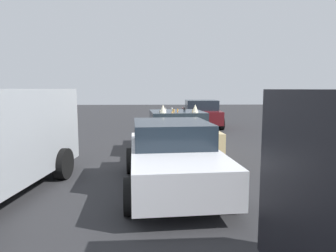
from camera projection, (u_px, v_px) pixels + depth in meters
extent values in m
plane|color=#2D2D30|center=(177.00, 153.00, 9.88)|extent=(60.00, 60.00, 0.00)
cube|color=#D8BC7F|center=(177.00, 135.00, 9.80)|extent=(4.63, 2.18, 0.69)
cube|color=#1E2833|center=(177.00, 118.00, 9.84)|extent=(1.95, 1.82, 0.42)
cylinder|color=black|center=(217.00, 152.00, 8.58)|extent=(0.63, 0.27, 0.61)
cylinder|color=black|center=(151.00, 154.00, 8.36)|extent=(0.63, 0.27, 0.61)
cylinder|color=black|center=(196.00, 137.00, 11.32)|extent=(0.63, 0.27, 0.61)
cylinder|color=black|center=(146.00, 138.00, 11.10)|extent=(0.63, 0.27, 0.61)
ellipsoid|color=black|center=(146.00, 127.00, 11.34)|extent=(0.12, 0.03, 0.10)
ellipsoid|color=black|center=(150.00, 141.00, 9.42)|extent=(0.19, 0.04, 0.16)
ellipsoid|color=black|center=(195.00, 132.00, 11.49)|extent=(0.15, 0.03, 0.09)
ellipsoid|color=black|center=(150.00, 140.00, 9.17)|extent=(0.17, 0.03, 0.11)
ellipsoid|color=black|center=(149.00, 142.00, 9.53)|extent=(0.18, 0.03, 0.14)
ellipsoid|color=black|center=(197.00, 131.00, 11.20)|extent=(0.18, 0.03, 0.14)
ellipsoid|color=black|center=(148.00, 129.00, 10.55)|extent=(0.19, 0.04, 0.10)
ellipsoid|color=black|center=(150.00, 138.00, 9.01)|extent=(0.19, 0.04, 0.11)
ellipsoid|color=black|center=(210.00, 135.00, 9.29)|extent=(0.16, 0.03, 0.10)
cone|color=gray|center=(179.00, 133.00, 7.63)|extent=(0.12, 0.12, 0.08)
cone|color=orange|center=(194.00, 132.00, 7.68)|extent=(0.14, 0.14, 0.12)
cone|color=gray|center=(193.00, 131.00, 7.92)|extent=(0.11, 0.11, 0.11)
cone|color=black|center=(191.00, 130.00, 8.22)|extent=(0.10, 0.10, 0.09)
sphere|color=gray|center=(191.00, 132.00, 7.93)|extent=(0.06, 0.06, 0.06)
sphere|color=tan|center=(181.00, 127.00, 8.65)|extent=(0.09, 0.09, 0.09)
cylinder|color=silver|center=(172.00, 109.00, 10.51)|extent=(0.04, 0.04, 0.07)
cylinder|color=orange|center=(178.00, 110.00, 9.58)|extent=(0.06, 0.06, 0.09)
cylinder|color=#A87A38|center=(173.00, 110.00, 9.60)|extent=(0.09, 0.09, 0.08)
cylinder|color=black|center=(185.00, 109.00, 10.32)|extent=(0.09, 0.09, 0.09)
cone|color=silver|center=(166.00, 109.00, 10.17)|extent=(0.06, 0.06, 0.11)
cylinder|color=gray|center=(160.00, 111.00, 9.36)|extent=(0.06, 0.06, 0.06)
cone|color=tan|center=(195.00, 110.00, 9.74)|extent=(0.08, 0.08, 0.09)
cone|color=#A87A38|center=(172.00, 112.00, 9.12)|extent=(0.10, 0.10, 0.06)
cone|color=#A87A38|center=(193.00, 110.00, 9.37)|extent=(0.11, 0.11, 0.12)
cone|color=beige|center=(195.00, 108.00, 9.37)|extent=(0.20, 0.20, 0.24)
cone|color=beige|center=(163.00, 109.00, 9.25)|extent=(0.20, 0.20, 0.24)
cube|color=#1E2833|center=(23.00, 111.00, 7.25)|extent=(0.32, 1.82, 0.64)
cylinder|color=black|center=(63.00, 164.00, 7.05)|extent=(0.74, 0.32, 0.72)
cube|color=#5B1419|center=(201.00, 116.00, 16.59)|extent=(3.92, 1.82, 0.68)
cube|color=#1E2833|center=(201.00, 105.00, 16.30)|extent=(1.68, 1.65, 0.52)
cylinder|color=black|center=(182.00, 119.00, 17.80)|extent=(0.66, 0.23, 0.66)
cylinder|color=black|center=(213.00, 119.00, 17.85)|extent=(0.66, 0.23, 0.66)
cylinder|color=black|center=(186.00, 124.00, 15.40)|extent=(0.66, 0.23, 0.66)
cylinder|color=black|center=(222.00, 123.00, 15.45)|extent=(0.66, 0.23, 0.66)
cube|color=white|center=(173.00, 161.00, 6.35)|extent=(4.22, 2.03, 0.63)
cube|color=#1E2833|center=(171.00, 133.00, 6.54)|extent=(1.97, 1.71, 0.49)
cylinder|color=black|center=(233.00, 192.00, 5.24)|extent=(0.65, 0.27, 0.63)
cylinder|color=black|center=(130.00, 196.00, 5.03)|extent=(0.65, 0.27, 0.63)
cylinder|color=black|center=(200.00, 159.00, 7.74)|extent=(0.65, 0.27, 0.63)
cylinder|color=black|center=(131.00, 161.00, 7.54)|extent=(0.65, 0.27, 0.63)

